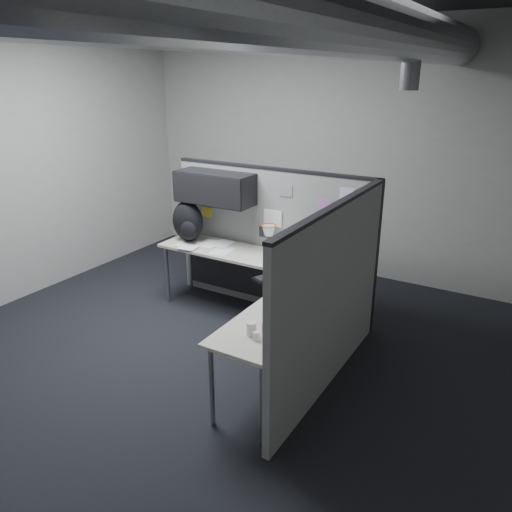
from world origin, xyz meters
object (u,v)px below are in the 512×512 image
Objects in this scene: monitor at (326,250)px; phone at (290,311)px; desk at (262,278)px; keyboard at (274,276)px; backpack at (188,222)px.

monitor reaches higher than phone.
desk is at bearing -141.16° from monitor.
phone reaches higher than keyboard.
backpack reaches higher than keyboard.
monitor is 1.08m from phone.
backpack is (-1.39, 0.46, 0.21)m from keyboard.
monitor is 0.58m from keyboard.
desk is 1.10m from phone.
phone is (0.15, -1.05, -0.18)m from monitor.
backpack is (-1.89, 1.09, 0.19)m from phone.
keyboard is 1.52× the size of phone.
phone is 2.19m from backpack.
desk is at bearing 122.62° from keyboard.
phone reaches higher than desk.
backpack is at bearing 143.40° from phone.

